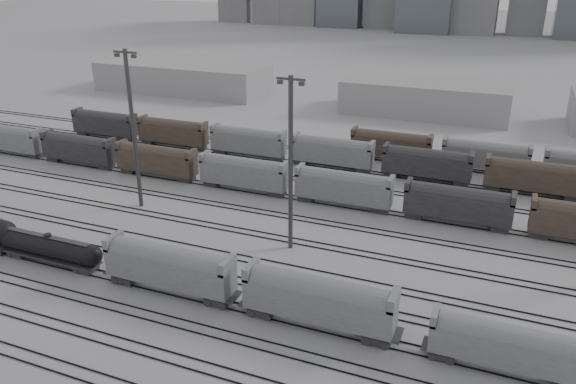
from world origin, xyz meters
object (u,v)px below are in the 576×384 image
at_px(hopper_car_a, 169,265).
at_px(hopper_car_c, 506,344).
at_px(hopper_car_b, 319,298).
at_px(light_mast_c, 291,161).
at_px(tank_car_b, 50,247).

distance_m(hopper_car_a, hopper_car_c, 35.76).
height_order(hopper_car_b, hopper_car_c, hopper_car_b).
distance_m(hopper_car_c, light_mast_c, 32.40).
bearing_deg(hopper_car_b, hopper_car_c, 0.00).
distance_m(hopper_car_b, light_mast_c, 19.69).
bearing_deg(hopper_car_b, light_mast_c, 121.23).
xyz_separation_m(hopper_car_a, light_mast_c, (8.59, 15.16, 8.61)).
xyz_separation_m(tank_car_b, light_mast_c, (26.14, 15.16, 9.83)).
distance_m(hopper_car_b, hopper_car_c, 17.97).
xyz_separation_m(tank_car_b, hopper_car_c, (53.31, 0.00, 0.76)).
relative_size(tank_car_b, light_mast_c, 0.69).
height_order(hopper_car_b, light_mast_c, light_mast_c).
distance_m(hopper_car_a, hopper_car_b, 17.79).
bearing_deg(hopper_car_a, hopper_car_b, 0.00).
relative_size(tank_car_b, hopper_car_a, 1.00).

